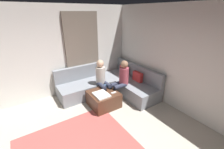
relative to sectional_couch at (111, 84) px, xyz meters
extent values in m
cube|color=silver|center=(2.08, 1.06, 1.07)|extent=(6.00, 0.12, 2.70)
cube|color=silver|center=(-0.86, -1.88, 1.07)|extent=(0.12, 6.00, 2.70)
cube|color=#726659|center=(-0.76, -0.58, 0.97)|extent=(0.06, 1.10, 2.50)
cube|color=gray|center=(0.30, 0.53, -0.07)|extent=(2.10, 0.85, 0.42)
cube|color=gray|center=(0.30, 0.88, 0.36)|extent=(2.10, 0.14, 0.45)
cube|color=gray|center=(-0.32, -0.75, -0.07)|extent=(0.85, 1.70, 0.42)
cube|color=gray|center=(-0.68, -0.75, 0.36)|extent=(0.14, 1.70, 0.45)
cube|color=red|center=(-0.20, 0.70, 0.26)|extent=(0.36, 0.12, 0.36)
cube|color=red|center=(0.50, 0.70, 0.26)|extent=(0.36, 0.12, 0.36)
cube|color=#4C2D1E|center=(0.54, -0.59, -0.07)|extent=(0.76, 0.76, 0.42)
cube|color=white|center=(0.64, -0.71, 0.16)|extent=(0.44, 0.36, 0.04)
cylinder|color=#334C72|center=(0.32, -0.41, 0.19)|extent=(0.08, 0.08, 0.10)
cube|color=white|center=(0.72, -0.37, 0.15)|extent=(0.05, 0.15, 0.02)
cylinder|color=#2D3347|center=(0.58, -0.25, -0.07)|extent=(0.12, 0.12, 0.42)
cylinder|color=#2D3347|center=(0.40, -0.25, -0.07)|extent=(0.12, 0.12, 0.42)
cylinder|color=#2D3347|center=(0.58, -0.05, 0.20)|extent=(0.12, 0.40, 0.12)
cylinder|color=#2D3347|center=(0.40, -0.05, 0.20)|extent=(0.12, 0.40, 0.12)
cylinder|color=#993F4C|center=(0.49, 0.15, 0.45)|extent=(0.28, 0.28, 0.50)
sphere|color=#8C664C|center=(0.49, 0.15, 0.81)|extent=(0.22, 0.22, 0.22)
cylinder|color=#2D3347|center=(0.45, -0.31, -0.07)|extent=(0.12, 0.12, 0.42)
cylinder|color=#2D3347|center=(0.45, -0.49, -0.07)|extent=(0.12, 0.12, 0.42)
cylinder|color=#2D3347|center=(0.25, -0.31, 0.20)|extent=(0.40, 0.12, 0.12)
cylinder|color=#2D3347|center=(0.25, -0.49, 0.20)|extent=(0.40, 0.12, 0.12)
cylinder|color=beige|center=(0.05, -0.40, 0.45)|extent=(0.28, 0.28, 0.50)
sphere|color=#D8AD8C|center=(0.05, -0.40, 0.81)|extent=(0.22, 0.22, 0.22)
camera|label=1|loc=(3.68, -2.39, 2.22)|focal=23.93mm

